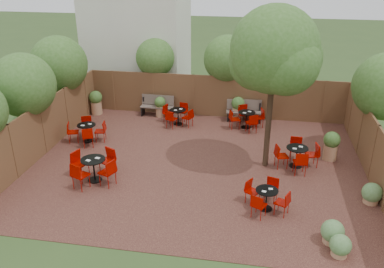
# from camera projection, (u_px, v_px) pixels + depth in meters

# --- Properties ---
(ground) EXTENTS (80.00, 80.00, 0.00)m
(ground) POSITION_uv_depth(u_px,v_px,m) (197.00, 165.00, 14.86)
(ground) COLOR #354F23
(ground) RESTS_ON ground
(courtyard_paving) EXTENTS (12.00, 10.00, 0.02)m
(courtyard_paving) POSITION_uv_depth(u_px,v_px,m) (197.00, 164.00, 14.86)
(courtyard_paving) COLOR #391B17
(courtyard_paving) RESTS_ON ground
(fence_back) EXTENTS (12.00, 0.08, 2.00)m
(fence_back) POSITION_uv_depth(u_px,v_px,m) (214.00, 96.00, 18.96)
(fence_back) COLOR #54351F
(fence_back) RESTS_ON ground
(fence_left) EXTENTS (0.08, 10.00, 2.00)m
(fence_left) POSITION_uv_depth(u_px,v_px,m) (43.00, 129.00, 15.39)
(fence_left) COLOR #54351F
(fence_left) RESTS_ON ground
(fence_right) EXTENTS (0.08, 10.00, 2.00)m
(fence_right) POSITION_uv_depth(u_px,v_px,m) (374.00, 153.00, 13.52)
(fence_right) COLOR #54351F
(fence_right) RESTS_ON ground
(neighbour_building) EXTENTS (5.00, 4.00, 8.00)m
(neighbour_building) POSITION_uv_depth(u_px,v_px,m) (137.00, 19.00, 21.15)
(neighbour_building) COLOR beige
(neighbour_building) RESTS_ON ground
(overhang_foliage) EXTENTS (15.67, 10.63, 2.64)m
(overhang_foliage) POSITION_uv_depth(u_px,v_px,m) (184.00, 71.00, 16.61)
(overhang_foliage) COLOR #345C1E
(overhang_foliage) RESTS_ON ground
(courtyard_tree) EXTENTS (2.99, 2.93, 5.71)m
(courtyard_tree) POSITION_uv_depth(u_px,v_px,m) (274.00, 55.00, 13.14)
(courtyard_tree) COLOR black
(courtyard_tree) RESTS_ON courtyard_paving
(park_bench_left) EXTENTS (1.59, 0.55, 0.97)m
(park_bench_left) POSITION_uv_depth(u_px,v_px,m) (157.00, 105.00, 19.24)
(park_bench_left) COLOR brown
(park_bench_left) RESTS_ON courtyard_paving
(park_bench_right) EXTENTS (1.63, 0.65, 0.98)m
(park_bench_right) POSITION_uv_depth(u_px,v_px,m) (244.00, 110.00, 18.60)
(park_bench_right) COLOR brown
(park_bench_right) RESTS_ON courtyard_paving
(bistro_tables) EXTENTS (9.92, 7.75, 0.94)m
(bistro_tables) POSITION_uv_depth(u_px,v_px,m) (187.00, 144.00, 15.45)
(bistro_tables) COLOR black
(bistro_tables) RESTS_ON courtyard_paving
(planters) EXTENTS (11.11, 4.05, 1.15)m
(planters) POSITION_uv_depth(u_px,v_px,m) (199.00, 114.00, 17.97)
(planters) COLOR #AA7955
(planters) RESTS_ON courtyard_paving
(low_shrubs) EXTENTS (2.09, 3.26, 0.67)m
(low_shrubs) POSITION_uv_depth(u_px,v_px,m) (350.00, 220.00, 11.20)
(low_shrubs) COLOR #AA7955
(low_shrubs) RESTS_ON courtyard_paving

